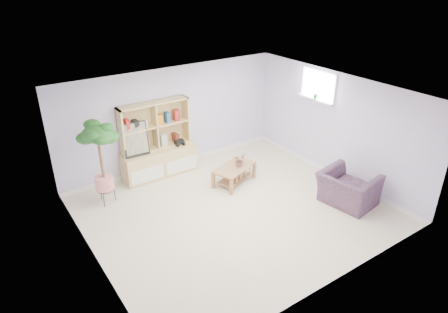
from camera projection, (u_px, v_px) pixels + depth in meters
floor at (234, 211)px, 7.94m from camera, size 5.50×5.00×0.01m
ceiling at (236, 95)px, 6.89m from camera, size 5.50×5.00×0.01m
walls at (235, 157)px, 7.42m from camera, size 5.51×5.01×2.40m
baseboard at (234, 209)px, 7.92m from camera, size 5.50×5.00×0.10m
window at (319, 85)px, 8.90m from camera, size 0.10×0.98×0.68m
window_sill at (315, 99)px, 9.01m from camera, size 0.14×1.00×0.04m
storage_unit at (158, 140)px, 8.96m from camera, size 1.73×0.58×1.73m
poster at (136, 139)px, 8.60m from camera, size 0.56×0.16×0.77m
toy_truck at (179, 142)px, 9.22m from camera, size 0.30×0.21×0.15m
coffee_table at (234, 175)px, 8.90m from camera, size 1.12×0.85×0.41m
table_plant at (239, 160)px, 8.78m from camera, size 0.32×0.31×0.28m
floor_tree at (102, 164)px, 7.86m from camera, size 0.73×0.73×1.77m
armchair at (348, 187)px, 8.05m from camera, size 1.07×1.18×0.78m
sill_plant at (316, 93)px, 8.94m from camera, size 0.15×0.13×0.24m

